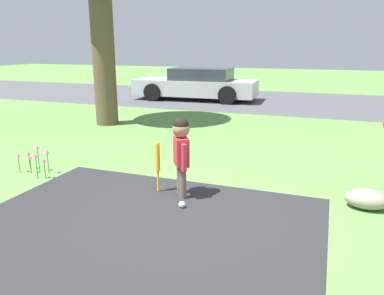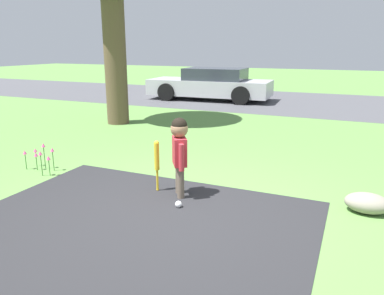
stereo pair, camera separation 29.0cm
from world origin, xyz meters
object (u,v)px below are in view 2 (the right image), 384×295
Objects in this scene: parked_car at (211,85)px; sports_ball at (178,204)px; child at (179,146)px; baseball_bat at (157,159)px.

sports_ball is at bearing 105.74° from parked_car.
sports_ball is at bearing -10.39° from child.
child is at bearing 105.55° from parked_car.
parked_car reaches higher than sports_ball.
parked_car reaches higher than baseball_bat.
child is 0.42m from baseball_bat.
parked_car is at bearing 165.10° from child.
child reaches higher than baseball_bat.
baseball_bat is at bearing -128.00° from child.
parked_car is (-2.90, 8.72, -0.12)m from child.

